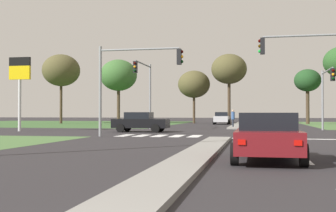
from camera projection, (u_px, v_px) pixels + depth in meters
name	position (u px, v px, depth m)	size (l,w,h in m)	color
ground_plane	(229.00, 133.00, 32.13)	(200.00, 200.00, 0.00)	#282628
grass_verge_far_left	(57.00, 123.00, 61.16)	(35.00, 35.00, 0.01)	#385B2D
median_island_near	(192.00, 158.00, 13.50)	(1.20, 22.00, 0.14)	gray
median_island_far	(240.00, 124.00, 56.64)	(1.20, 36.00, 0.14)	gray
lane_dash_second	(308.00, 161.00, 13.20)	(0.14, 2.00, 0.01)	silver
lane_dash_third	(292.00, 146.00, 19.09)	(0.14, 2.00, 0.01)	silver
lane_dash_fourth	(283.00, 138.00, 24.97)	(0.14, 2.00, 0.01)	silver
stop_bar_near	(289.00, 139.00, 24.52)	(6.40, 0.50, 0.01)	silver
crosswalk_bar_near	(125.00, 135.00, 28.29)	(0.70, 2.80, 0.01)	silver
crosswalk_bar_second	(142.00, 136.00, 28.06)	(0.70, 2.80, 0.01)	silver
crosswalk_bar_third	(160.00, 136.00, 27.84)	(0.70, 2.80, 0.01)	silver
crosswalk_bar_fourth	(177.00, 136.00, 27.61)	(0.70, 2.80, 0.01)	silver
crosswalk_bar_fifth	(195.00, 136.00, 27.38)	(0.70, 2.80, 0.01)	silver
car_maroon_second	(267.00, 136.00, 13.34)	(2.09, 4.40, 1.48)	maroon
car_silver_third	(222.00, 118.00, 56.24)	(2.03, 4.16, 1.58)	#B7B7BC
car_black_fifth	(140.00, 122.00, 33.54)	(4.30, 2.04, 1.53)	black
traffic_signal_far_left	(145.00, 83.00, 38.26)	(0.32, 5.44, 5.98)	gray
traffic_signal_far_right	(326.00, 87.00, 35.14)	(0.32, 5.37, 5.10)	gray
traffic_signal_near_right	(322.00, 64.00, 24.62)	(5.59, 0.32, 6.15)	gray
traffic_signal_near_left	(130.00, 73.00, 26.83)	(5.38, 0.32, 5.65)	gray
pedestrian_at_median	(233.00, 116.00, 42.13)	(0.34, 0.34, 1.65)	#232833
fuel_price_totem	(20.00, 77.00, 34.98)	(1.80, 0.24, 5.97)	silver
treeline_near	(61.00, 71.00, 61.06)	(5.28, 5.28, 9.72)	#423323
treeline_second	(119.00, 75.00, 62.89)	(5.35, 5.35, 9.22)	#423323
treeline_third	(194.00, 84.00, 61.33)	(4.53, 4.53, 7.46)	#423323
treeline_fourth	(229.00, 69.00, 58.93)	(4.80, 4.80, 9.49)	#423323
treeline_fifth	(308.00, 81.00, 57.85)	(3.51, 3.51, 7.32)	#423323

